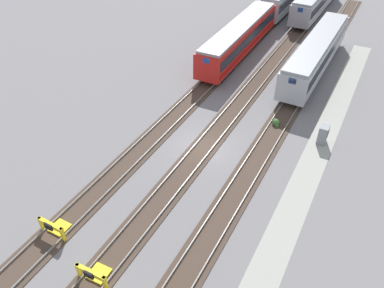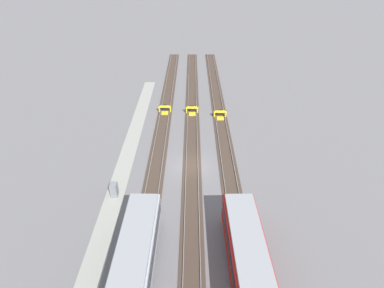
% 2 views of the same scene
% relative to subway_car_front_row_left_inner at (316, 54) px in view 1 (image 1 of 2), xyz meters
% --- Properties ---
extents(ground_plane, '(400.00, 400.00, 0.00)m').
position_rel_subway_car_front_row_left_inner_xyz_m(ground_plane, '(-17.63, 4.43, -2.04)').
color(ground_plane, slate).
extents(service_walkway, '(54.00, 2.00, 0.01)m').
position_rel_subway_car_front_row_left_inner_xyz_m(service_walkway, '(-17.63, -3.88, -2.04)').
color(service_walkway, '#9E9E93').
rests_on(service_walkway, ground).
extents(rail_track_nearest, '(90.00, 2.24, 0.21)m').
position_rel_subway_car_front_row_left_inner_xyz_m(rail_track_nearest, '(-17.63, 0.05, -2.00)').
color(rail_track_nearest, '#47382D').
rests_on(rail_track_nearest, ground).
extents(rail_track_near_inner, '(90.00, 2.24, 0.21)m').
position_rel_subway_car_front_row_left_inner_xyz_m(rail_track_near_inner, '(-17.63, 4.43, -2.00)').
color(rail_track_near_inner, '#47382D').
rests_on(rail_track_near_inner, ground).
extents(rail_track_middle, '(90.00, 2.24, 0.21)m').
position_rel_subway_car_front_row_left_inner_xyz_m(rail_track_middle, '(-17.63, 8.80, -2.00)').
color(rail_track_middle, '#47382D').
rests_on(rail_track_middle, ground).
extents(subway_car_front_row_left_inner, '(18.03, 3.05, 3.70)m').
position_rel_subway_car_front_row_left_inner_xyz_m(subway_car_front_row_left_inner, '(0.00, 0.00, 0.00)').
color(subway_car_front_row_left_inner, '#ADAFB7').
rests_on(subway_car_front_row_left_inner, ground).
extents(subway_car_front_row_right_inner, '(18.05, 3.17, 3.70)m').
position_rel_subway_car_front_row_left_inner_xyz_m(subway_car_front_row_right_inner, '(0.00, 8.85, 0.00)').
color(subway_car_front_row_right_inner, red).
rests_on(subway_car_front_row_right_inner, ground).
extents(bumper_stop_near_inner_track, '(1.38, 2.01, 1.22)m').
position_rel_subway_car_front_row_left_inner_xyz_m(bumper_stop_near_inner_track, '(-31.25, 4.44, -1.53)').
color(bumper_stop_near_inner_track, yellow).
rests_on(bumper_stop_near_inner_track, ground).
extents(bumper_stop_middle_track, '(1.34, 2.00, 1.22)m').
position_rel_subway_car_front_row_left_inner_xyz_m(bumper_stop_middle_track, '(-29.84, 8.80, -1.53)').
color(bumper_stop_middle_track, yellow).
rests_on(bumper_stop_middle_track, ground).
extents(electrical_cabinet, '(0.90, 0.73, 1.60)m').
position_rel_subway_car_front_row_left_inner_xyz_m(electrical_cabinet, '(-12.44, -3.86, -1.24)').
color(electrical_cabinet, gray).
rests_on(electrical_cabinet, ground).
extents(weed_clump, '(0.92, 0.70, 0.64)m').
position_rel_subway_car_front_row_left_inner_xyz_m(weed_clump, '(-11.80, 0.28, -1.80)').
color(weed_clump, '#427033').
rests_on(weed_clump, ground).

